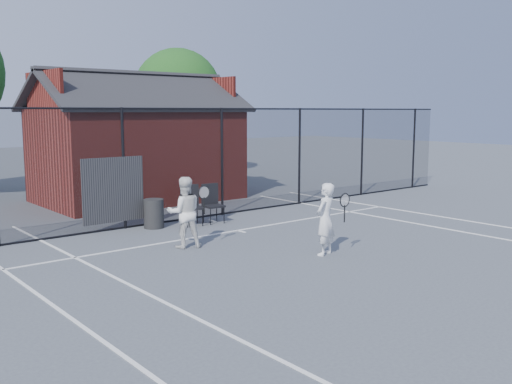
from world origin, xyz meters
TOP-DOWN VIEW (x-y plane):
  - ground at (0.00, 0.00)m, footprint 80.00×80.00m
  - court_lines at (0.00, -1.32)m, footprint 11.02×18.00m
  - fence at (-0.30, 5.00)m, footprint 22.04×3.00m
  - clubhouse at (0.50, 9.00)m, footprint 6.50×4.36m
  - tree_right at (5.50, 14.50)m, footprint 3.97×3.97m
  - player_front at (-0.08, -0.00)m, footprint 0.70×0.56m
  - player_back at (-1.93, 2.36)m, footprint 0.91×0.81m
  - chair_left at (0.11, 4.17)m, footprint 0.53×0.55m
  - chair_right at (-0.50, 4.25)m, footprint 0.59×0.61m
  - waste_bin at (-1.42, 4.60)m, footprint 0.53×0.53m

SIDE VIEW (x-z plane):
  - ground at x=0.00m, z-range 0.00..0.00m
  - court_lines at x=0.00m, z-range 0.00..0.01m
  - waste_bin at x=-1.42m, z-range 0.00..0.73m
  - chair_left at x=0.11m, z-range 0.00..1.00m
  - chair_right at x=-0.50m, z-range 0.00..1.01m
  - player_front at x=-0.08m, z-range 0.00..1.48m
  - player_back at x=-1.93m, z-range 0.00..1.53m
  - fence at x=-0.30m, z-range -0.05..2.95m
  - clubhouse at x=0.50m, z-range -0.49..3.70m
  - tree_right at x=5.50m, z-range 0.86..6.56m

